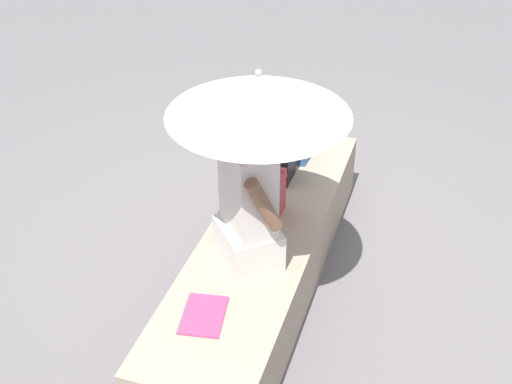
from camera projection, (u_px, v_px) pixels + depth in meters
ground_plane at (263, 286)px, 4.05m from camera, size 14.00×14.00×0.00m
stone_bench at (263, 259)px, 3.94m from camera, size 2.42×0.62×0.42m
person_seated at (248, 200)px, 3.39m from camera, size 0.48×0.46×0.90m
parasol at (258, 96)px, 3.12m from camera, size 0.89×0.89×1.08m
handbag_black at (281, 154)px, 4.17m from camera, size 0.21×0.16×0.36m
tote_bag_canvas at (272, 195)px, 3.87m from camera, size 0.23×0.17×0.29m
shoulder_bag_spare at (302, 134)px, 4.43m from camera, size 0.30×0.22×0.31m
magazine at (203, 315)px, 3.25m from camera, size 0.31×0.24×0.01m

